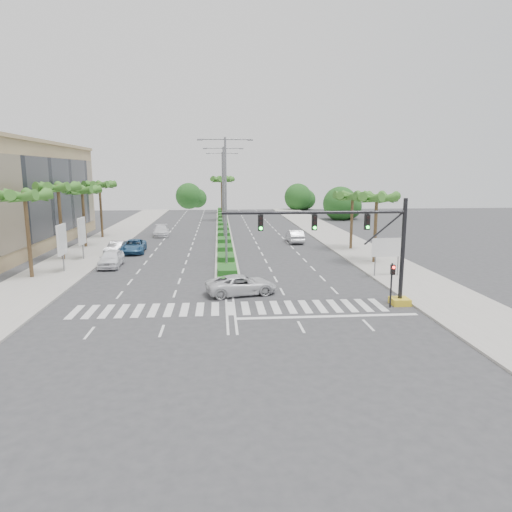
{
  "coord_description": "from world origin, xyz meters",
  "views": [
    {
      "loc": [
        -0.67,
        -28.97,
        8.89
      ],
      "look_at": [
        1.92,
        2.71,
        3.0
      ],
      "focal_mm": 32.0,
      "sensor_mm": 36.0,
      "label": 1
    }
  ],
  "objects_px": {
    "car_parked_a": "(111,258)",
    "car_parked_c": "(134,246)",
    "car_parked_d": "(161,231)",
    "car_crossing": "(241,285)",
    "car_right": "(295,236)",
    "car_parked_b": "(117,248)"
  },
  "relations": [
    {
      "from": "car_parked_a",
      "to": "car_parked_c",
      "type": "bearing_deg",
      "value": 83.2
    },
    {
      "from": "car_parked_d",
      "to": "car_crossing",
      "type": "relative_size",
      "value": 0.98
    },
    {
      "from": "car_crossing",
      "to": "car_right",
      "type": "bearing_deg",
      "value": -30.35
    },
    {
      "from": "car_parked_b",
      "to": "car_right",
      "type": "relative_size",
      "value": 0.87
    },
    {
      "from": "car_crossing",
      "to": "car_parked_b",
      "type": "bearing_deg",
      "value": 23.8
    },
    {
      "from": "car_parked_b",
      "to": "car_parked_d",
      "type": "relative_size",
      "value": 0.85
    },
    {
      "from": "car_crossing",
      "to": "car_parked_a",
      "type": "bearing_deg",
      "value": 35.27
    },
    {
      "from": "car_parked_b",
      "to": "car_right",
      "type": "distance_m",
      "value": 21.85
    },
    {
      "from": "car_parked_c",
      "to": "car_parked_b",
      "type": "bearing_deg",
      "value": -152.9
    },
    {
      "from": "car_parked_d",
      "to": "car_crossing",
      "type": "xyz_separation_m",
      "value": [
        9.69,
        -31.95,
        -0.02
      ]
    },
    {
      "from": "car_parked_b",
      "to": "car_parked_d",
      "type": "height_order",
      "value": "car_parked_d"
    },
    {
      "from": "car_parked_d",
      "to": "car_right",
      "type": "relative_size",
      "value": 1.02
    },
    {
      "from": "car_parked_b",
      "to": "car_parked_c",
      "type": "distance_m",
      "value": 1.92
    },
    {
      "from": "car_parked_a",
      "to": "car_crossing",
      "type": "bearing_deg",
      "value": -43.84
    },
    {
      "from": "car_parked_a",
      "to": "car_right",
      "type": "xyz_separation_m",
      "value": [
        19.82,
        13.58,
        0.0
      ]
    },
    {
      "from": "car_right",
      "to": "car_parked_c",
      "type": "bearing_deg",
      "value": 16.74
    },
    {
      "from": "car_parked_a",
      "to": "car_crossing",
      "type": "relative_size",
      "value": 0.92
    },
    {
      "from": "car_parked_d",
      "to": "car_crossing",
      "type": "height_order",
      "value": "car_parked_d"
    },
    {
      "from": "car_parked_a",
      "to": "car_parked_b",
      "type": "relative_size",
      "value": 1.1
    },
    {
      "from": "car_parked_a",
      "to": "car_parked_d",
      "type": "height_order",
      "value": "car_parked_a"
    },
    {
      "from": "car_parked_b",
      "to": "car_parked_c",
      "type": "height_order",
      "value": "car_parked_c"
    },
    {
      "from": "car_parked_a",
      "to": "car_parked_b",
      "type": "xyz_separation_m",
      "value": [
        -0.91,
        6.68,
        -0.1
      ]
    }
  ]
}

